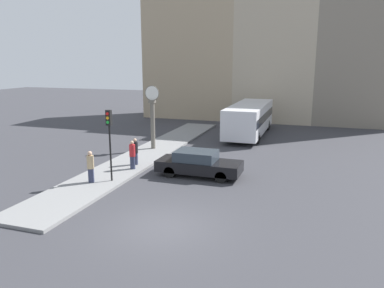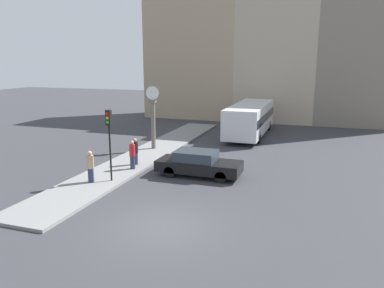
% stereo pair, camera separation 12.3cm
% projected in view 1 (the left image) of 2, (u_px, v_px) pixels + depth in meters
% --- Properties ---
extents(ground_plane, '(120.00, 120.00, 0.00)m').
position_uv_depth(ground_plane, '(163.00, 226.00, 14.11)').
color(ground_plane, '#38383D').
extents(sidewalk_corner, '(2.82, 23.97, 0.14)m').
position_uv_depth(sidewalk_corner, '(149.00, 153.00, 24.95)').
color(sidewalk_corner, gray).
rests_on(sidewalk_corner, ground_plane).
extents(building_row, '(25.56, 5.00, 16.92)m').
position_uv_depth(building_row, '(274.00, 46.00, 37.62)').
color(building_row, tan).
rests_on(building_row, ground_plane).
extents(sedan_car, '(4.53, 1.79, 1.38)m').
position_uv_depth(sedan_car, '(198.00, 163.00, 20.13)').
color(sedan_car, black).
rests_on(sedan_car, ground_plane).
extents(bus_distant, '(2.63, 9.48, 2.60)m').
position_uv_depth(bus_distant, '(249.00, 118.00, 30.91)').
color(bus_distant, silver).
rests_on(bus_distant, ground_plane).
extents(traffic_light_near, '(0.26, 0.24, 3.61)m').
position_uv_depth(traffic_light_near, '(109.00, 131.00, 18.44)').
color(traffic_light_near, black).
rests_on(traffic_light_near, sidewalk_corner).
extents(street_clock, '(1.02, 0.39, 4.33)m').
position_uv_depth(street_clock, '(153.00, 117.00, 25.53)').
color(street_clock, '#666056').
rests_on(street_clock, sidewalk_corner).
extents(pedestrian_black_jacket, '(0.32, 0.32, 1.56)m').
position_uv_depth(pedestrian_black_jacket, '(135.00, 152.00, 21.80)').
color(pedestrian_black_jacket, '#2D334C').
rests_on(pedestrian_black_jacket, sidewalk_corner).
extents(pedestrian_tan_coat, '(0.34, 0.34, 1.60)m').
position_uv_depth(pedestrian_tan_coat, '(91.00, 167.00, 18.61)').
color(pedestrian_tan_coat, '#2D334C').
rests_on(pedestrian_tan_coat, sidewalk_corner).
extents(pedestrian_red_top, '(0.33, 0.33, 1.61)m').
position_uv_depth(pedestrian_red_top, '(132.00, 155.00, 20.92)').
color(pedestrian_red_top, '#2D334C').
rests_on(pedestrian_red_top, sidewalk_corner).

